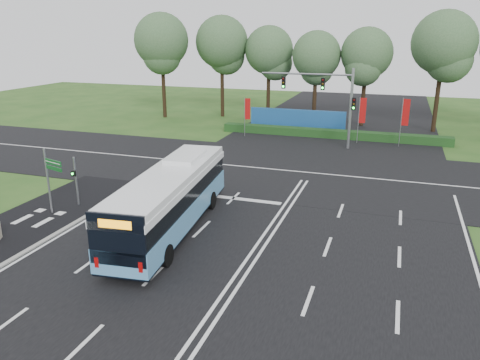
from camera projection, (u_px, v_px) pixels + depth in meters
name	position (u px, v px, depth m)	size (l,w,h in m)	color
ground	(262.00, 238.00, 23.59)	(120.00, 120.00, 0.00)	#264E1A
road_main	(262.00, 238.00, 23.58)	(20.00, 120.00, 0.04)	black
road_cross	(307.00, 173.00, 34.41)	(120.00, 14.00, 0.05)	black
bike_path	(19.00, 228.00, 24.69)	(5.00, 18.00, 0.06)	black
kerb_strip	(56.00, 234.00, 23.94)	(0.25, 18.00, 0.12)	gray
city_bus	(171.00, 199.00, 24.02)	(3.78, 12.25, 3.46)	#5391C2
pedestrian_signal	(76.00, 179.00, 27.53)	(0.28, 0.40, 2.98)	gray
street_sign	(51.00, 174.00, 25.87)	(1.44, 0.51, 3.82)	gray
banner_flag_left	(247.00, 111.00, 45.60)	(0.54, 0.23, 3.83)	gray
banner_flag_mid	(362.00, 113.00, 42.63)	(0.62, 0.19, 4.30)	gray
banner_flag_right	(405.00, 115.00, 41.28)	(0.65, 0.08, 4.40)	gray
traffic_light_gantry	(331.00, 95.00, 40.60)	(8.41, 0.28, 7.00)	gray
hedge	(332.00, 134.00, 45.57)	(22.00, 1.20, 0.80)	#193B15
blue_hoarding	(297.00, 120.00, 48.84)	(10.00, 0.30, 2.20)	#1A4E8F
eucalyptus_row	(357.00, 45.00, 48.80)	(48.46, 9.13, 12.92)	black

